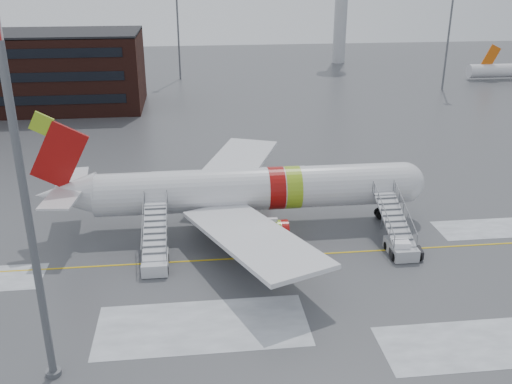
{
  "coord_description": "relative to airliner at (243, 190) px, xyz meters",
  "views": [
    {
      "loc": [
        -6.18,
        -41.99,
        22.35
      ],
      "look_at": [
        -0.87,
        3.42,
        4.0
      ],
      "focal_mm": 40.0,
      "sensor_mm": 36.0,
      "label": 1
    }
  ],
  "objects": [
    {
      "name": "light_mast_far_ne",
      "position": [
        43.82,
        56.58,
        10.42
      ],
      "size": [
        1.2,
        1.2,
        24.25
      ],
      "color": "#595B60",
      "rests_on": "ground"
    },
    {
      "name": "pushback_tug",
      "position": [
        12.45,
        -7.71,
        -2.76
      ],
      "size": [
        2.77,
        2.21,
        1.49
      ],
      "color": "black",
      "rests_on": "ground"
    },
    {
      "name": "light_mast_far_n",
      "position": [
        -6.18,
        72.58,
        10.42
      ],
      "size": [
        1.2,
        1.2,
        24.25
      ],
      "color": "#595B60",
      "rests_on": "ground"
    },
    {
      "name": "airstair_fwd",
      "position": [
        12.37,
        -6.54,
        -2.35
      ],
      "size": [
        2.05,
        7.7,
        3.48
      ],
      "color": "#A6A8AD",
      "rests_on": "ground"
    },
    {
      "name": "light_mast_near",
      "position": [
        -13.0,
        -19.24,
        9.09
      ],
      "size": [
        1.2,
        1.2,
        24.1
      ],
      "color": "#595B60",
      "rests_on": "ground"
    },
    {
      "name": "airstair_aft",
      "position": [
        -7.64,
        -6.54,
        -2.35
      ],
      "size": [
        2.05,
        7.7,
        3.48
      ],
      "color": "silver",
      "rests_on": "ground"
    },
    {
      "name": "ground",
      "position": [
        1.82,
        -5.42,
        -3.42
      ],
      "size": [
        260.0,
        260.0,
        0.0
      ],
      "primitive_type": "plane",
      "color": "#494C4F",
      "rests_on": "ground"
    },
    {
      "name": "airliner",
      "position": [
        0.0,
        0.0,
        0.0
      ],
      "size": [
        35.03,
        32.97,
        11.18
      ],
      "color": "silver",
      "rests_on": "ground"
    }
  ]
}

